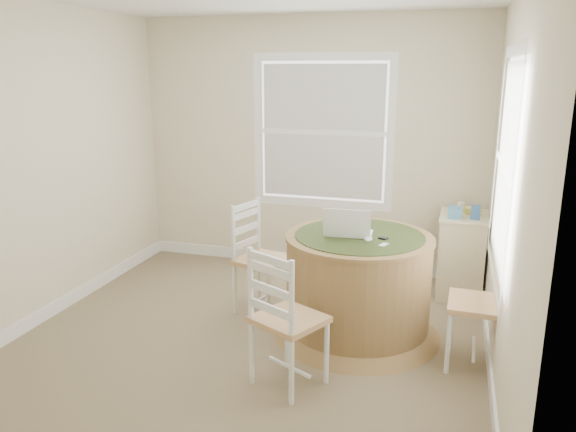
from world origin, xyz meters
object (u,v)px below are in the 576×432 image
(chair_near, at_px, (289,319))
(laptop, at_px, (348,231))
(chair_left, at_px, (263,260))
(round_table, at_px, (358,281))
(corner_chest, at_px, (461,255))
(chair_right, at_px, (478,303))

(chair_near, xyz_separation_m, laptop, (0.22, 0.85, 0.38))
(chair_left, bearing_deg, laptop, -89.75)
(round_table, height_order, corner_chest, round_table)
(chair_left, relative_size, laptop, 2.51)
(corner_chest, bearing_deg, laptop, -127.37)
(chair_right, height_order, corner_chest, chair_right)
(chair_left, bearing_deg, round_table, -86.92)
(chair_left, height_order, chair_near, same)
(chair_near, bearing_deg, round_table, -82.78)
(chair_left, bearing_deg, chair_right, -88.30)
(chair_near, bearing_deg, corner_chest, -92.50)
(round_table, height_order, chair_right, chair_right)
(chair_near, distance_m, laptop, 0.96)
(chair_left, xyz_separation_m, chair_near, (0.56, -1.07, 0.00))
(laptop, bearing_deg, corner_chest, -131.92)
(chair_left, relative_size, corner_chest, 1.22)
(chair_right, bearing_deg, round_table, -104.08)
(chair_left, height_order, chair_right, same)
(round_table, distance_m, chair_right, 0.93)
(round_table, xyz_separation_m, chair_right, (0.89, -0.25, 0.03))
(round_table, bearing_deg, laptop, -147.09)
(chair_right, bearing_deg, corner_chest, -173.89)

